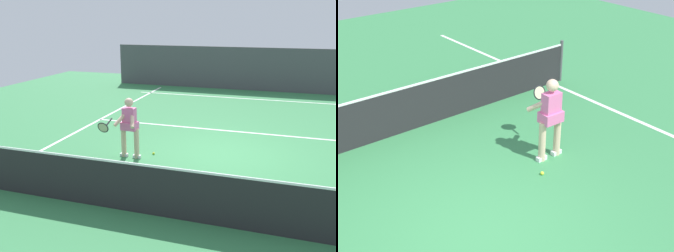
{
  "view_description": "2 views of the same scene",
  "coord_description": "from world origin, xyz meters",
  "views": [
    {
      "loc": [
        -1.36,
        9.04,
        3.42
      ],
      "look_at": [
        1.18,
        1.11,
        0.98
      ],
      "focal_mm": 39.17,
      "sensor_mm": 36.0,
      "label": 1
    },
    {
      "loc": [
        -3.01,
        -4.35,
        4.58
      ],
      "look_at": [
        1.06,
        0.74,
        1.13
      ],
      "focal_mm": 50.09,
      "sensor_mm": 36.0,
      "label": 2
    }
  ],
  "objects": [
    {
      "name": "tennis_ball_near",
      "position": [
        1.75,
        0.59,
        0.03
      ],
      "size": [
        0.07,
        0.07,
        0.07
      ],
      "primitive_type": "sphere",
      "color": "#D1E533",
      "rests_on": "ground"
    },
    {
      "name": "sideline_right_marking",
      "position": [
        4.74,
        0.0,
        0.0
      ],
      "size": [
        0.1,
        17.47,
        0.01
      ],
      "primitive_type": "cube",
      "color": "white",
      "rests_on": "ground"
    },
    {
      "name": "court_net",
      "position": [
        0.0,
        3.49,
        0.49
      ],
      "size": [
        10.15,
        0.08,
        1.05
      ],
      "color": "#4C4C51",
      "rests_on": "ground"
    },
    {
      "name": "tennis_player",
      "position": [
        2.26,
        0.97,
        0.85
      ],
      "size": [
        0.79,
        0.92,
        1.55
      ],
      "color": "beige",
      "rests_on": "ground"
    },
    {
      "name": "ground_plane",
      "position": [
        0.0,
        0.0,
        0.0
      ],
      "size": [
        25.31,
        25.31,
        0.0
      ],
      "primitive_type": "plane",
      "color": "#38844C"
    },
    {
      "name": "baseline_marking",
      "position": [
        0.0,
        -7.23,
        0.0
      ],
      "size": [
        10.47,
        0.1,
        0.01
      ],
      "primitive_type": "cube",
      "color": "white",
      "rests_on": "ground"
    },
    {
      "name": "court_back_wall",
      "position": [
        0.0,
        -9.43,
        1.05
      ],
      "size": [
        14.47,
        0.24,
        2.09
      ],
      "primitive_type": "cube",
      "color": "#47474C",
      "rests_on": "ground"
    },
    {
      "name": "service_line_marking",
      "position": [
        0.0,
        -2.11,
        0.0
      ],
      "size": [
        9.47,
        0.1,
        0.01
      ],
      "primitive_type": "cube",
      "color": "white",
      "rests_on": "ground"
    }
  ]
}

